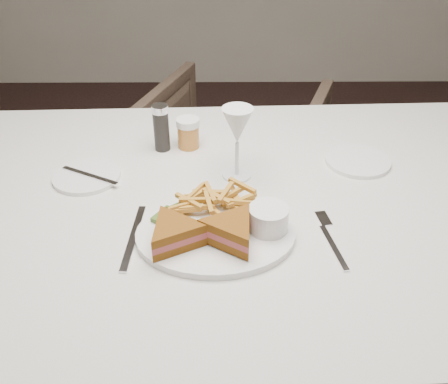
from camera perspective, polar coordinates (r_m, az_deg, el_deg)
ground at (r=1.72m, az=8.67°, el=-20.22°), size 5.00×5.00×0.00m
table at (r=1.37m, az=-0.02°, el=-13.68°), size 1.49×1.02×0.75m
chair_far at (r=2.07m, az=0.91°, el=4.02°), size 0.85×0.82×0.69m
table_setting at (r=1.05m, az=-1.00°, el=-0.61°), size 0.82×0.60×0.18m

